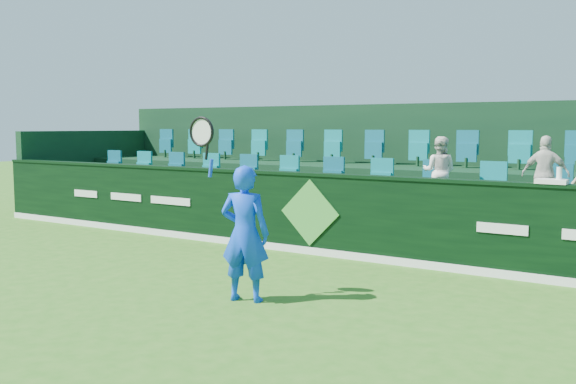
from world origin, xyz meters
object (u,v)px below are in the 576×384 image
Objects in this scene: towel at (552,181)px; drinks_bottle at (559,175)px; tennis_player at (244,232)px; spectator_middle at (545,175)px; spectator_left at (439,171)px.

drinks_bottle is at bearing 0.00° from towel.
spectator_middle is at bearing 57.22° from tennis_player.
spectator_left is at bearing 76.61° from tennis_player.
spectator_left is 2.25m from towel.
drinks_bottle is at bearing 144.22° from spectator_left.
towel is 0.12m from drinks_bottle.
tennis_player is at bearing -135.52° from drinks_bottle.
spectator_left is at bearing 150.17° from towel.
spectator_middle is 2.94× the size of towel.
drinks_bottle is at bearing 108.26° from spectator_middle.
towel is at bearing 180.00° from drinks_bottle.
tennis_player is 4.23m from spectator_left.
spectator_middle reaches higher than towel.
towel is 1.78× the size of drinks_bottle.
drinks_bottle is (3.02, 2.96, 0.62)m from tennis_player.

